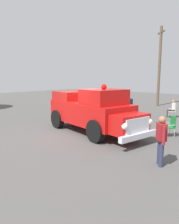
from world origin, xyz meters
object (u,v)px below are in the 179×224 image
at_px(lawn_chair_near_truck, 174,109).
at_px(lawn_chair_by_car, 171,125).
at_px(classic_hot_rod, 117,107).
at_px(utility_pole, 159,65).
at_px(spectator_seated, 172,108).
at_px(spectator_standing, 161,137).
at_px(vintage_fire_truck, 92,110).

xyz_separation_m(lawn_chair_near_truck, lawn_chair_by_car, (1.60, -5.17, 0.00)).
relative_size(classic_hot_rod, lawn_chair_by_car, 4.33).
distance_m(classic_hot_rod, utility_pole, 8.59).
height_order(lawn_chair_near_truck, utility_pole, utility_pole).
relative_size(classic_hot_rod, spectator_seated, 3.43).
relative_size(classic_hot_rod, spectator_standing, 2.64).
bearing_deg(spectator_standing, utility_pole, 112.70).
relative_size(spectator_standing, utility_pole, 0.21).
distance_m(vintage_fire_truck, lawn_chair_near_truck, 7.31).
xyz_separation_m(classic_hot_rod, lawn_chair_near_truck, (3.29, 2.44, -0.16)).
relative_size(lawn_chair_by_car, spectator_seated, 0.79).
distance_m(classic_hot_rod, lawn_chair_near_truck, 4.10).
height_order(spectator_standing, utility_pole, utility_pole).
bearing_deg(lawn_chair_near_truck, vintage_fire_truck, -105.15).
xyz_separation_m(vintage_fire_truck, spectator_seated, (1.78, 6.98, -0.50)).
relative_size(vintage_fire_truck, spectator_standing, 3.75).
distance_m(classic_hot_rod, spectator_standing, 8.76).
relative_size(lawn_chair_by_car, utility_pole, 0.13).
bearing_deg(utility_pole, spectator_seated, -58.95).
distance_m(vintage_fire_truck, classic_hot_rod, 4.82).
bearing_deg(lawn_chair_by_car, lawn_chair_near_truck, 107.15).
distance_m(classic_hot_rod, lawn_chair_by_car, 5.60).
bearing_deg(lawn_chair_near_truck, spectator_seated, -157.19).
relative_size(vintage_fire_truck, utility_pole, 0.80).
xyz_separation_m(lawn_chair_near_truck, spectator_standing, (2.58, -8.93, 0.37)).
bearing_deg(classic_hot_rod, vintage_fire_truck, -73.21).
height_order(lawn_chair_near_truck, spectator_seated, spectator_seated).
bearing_deg(lawn_chair_by_car, spectator_seated, 108.55).
bearing_deg(spectator_standing, classic_hot_rod, 132.11).
distance_m(vintage_fire_truck, spectator_standing, 4.87).
xyz_separation_m(classic_hot_rod, spectator_standing, (5.87, -6.49, 0.22)).
bearing_deg(spectator_seated, lawn_chair_by_car, -71.45).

